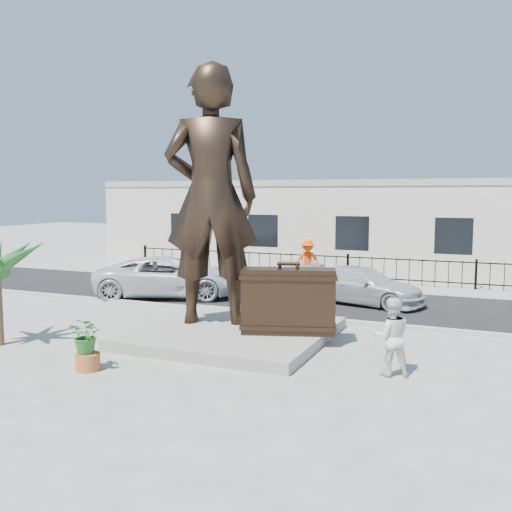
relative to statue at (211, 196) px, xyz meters
The scene contains 16 objects.
ground 4.61m from the statue, 54.33° to the right, with size 100.00×100.00×0.00m, color #9E9991.
street 7.40m from the statue, 77.36° to the left, with size 40.00×7.00×0.01m, color black.
curb 4.89m from the statue, 62.23° to the left, with size 40.00×0.25×0.12m, color #A5A399.
far_sidewalk 10.93m from the statue, 82.29° to the left, with size 40.00×2.50×0.02m, color #9E9991.
plinth 3.94m from the statue, 24.98° to the right, with size 5.20×5.20×0.30m, color gray.
fence 11.49m from the statue, 82.85° to the left, with size 22.00×0.10×1.20m, color black.
building 15.26m from the statue, 84.83° to the left, with size 28.00×7.00×4.40m, color silver.
statue is the anchor object (origin of this frame).
suitcase 3.77m from the statue, ahead, with size 2.49×0.79×1.76m, color black.
tourist 6.64m from the statue, 19.83° to the right, with size 0.86×0.67×1.77m, color white.
car_white 6.89m from the statue, 133.51° to the left, with size 2.61×5.65×1.57m, color silver.
car_silver 7.52m from the statue, 62.57° to the left, with size 1.87×4.61×1.34m, color #B9BBBE.
worker 10.59m from the statue, 91.84° to the left, with size 1.25×0.72×1.93m, color #F24A0C.
palm_tree 7.01m from the statue, 142.61° to the right, with size 1.80×1.80×3.20m, color #1D5020, non-canonical shape.
planter 5.85m from the statue, 102.33° to the right, with size 0.56×0.56×0.40m, color #B0592E.
shrub 5.46m from the statue, 102.33° to the right, with size 0.77×0.67×0.85m, color #226822.
Camera 1 is at (6.23, -12.70, 4.07)m, focal length 40.00 mm.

